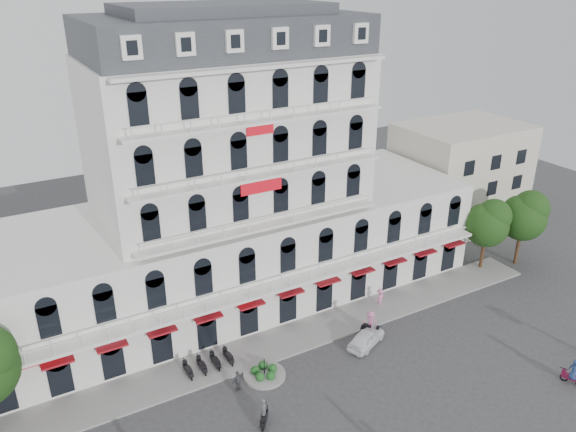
{
  "coord_description": "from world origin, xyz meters",
  "views": [
    {
      "loc": [
        -18.1,
        -24.36,
        28.08
      ],
      "look_at": [
        1.3,
        10.0,
        10.75
      ],
      "focal_mm": 35.0,
      "sensor_mm": 36.0,
      "label": 1
    }
  ],
  "objects_px": {
    "rider_west": "(264,413)",
    "rider_center": "(370,322)",
    "rider_east": "(574,372)",
    "parked_car": "(366,338)"
  },
  "relations": [
    {
      "from": "rider_east",
      "to": "rider_west",
      "type": "bearing_deg",
      "value": 47.27
    },
    {
      "from": "rider_east",
      "to": "rider_center",
      "type": "relative_size",
      "value": 0.95
    },
    {
      "from": "rider_east",
      "to": "rider_center",
      "type": "distance_m",
      "value": 15.39
    },
    {
      "from": "parked_car",
      "to": "rider_west",
      "type": "height_order",
      "value": "rider_west"
    },
    {
      "from": "rider_west",
      "to": "rider_east",
      "type": "bearing_deg",
      "value": -72.74
    },
    {
      "from": "rider_west",
      "to": "rider_center",
      "type": "height_order",
      "value": "rider_center"
    },
    {
      "from": "parked_car",
      "to": "rider_west",
      "type": "relative_size",
      "value": 1.83
    },
    {
      "from": "rider_west",
      "to": "rider_center",
      "type": "bearing_deg",
      "value": -32.69
    },
    {
      "from": "parked_car",
      "to": "rider_center",
      "type": "distance_m",
      "value": 1.58
    },
    {
      "from": "parked_car",
      "to": "rider_east",
      "type": "relative_size",
      "value": 1.85
    }
  ]
}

